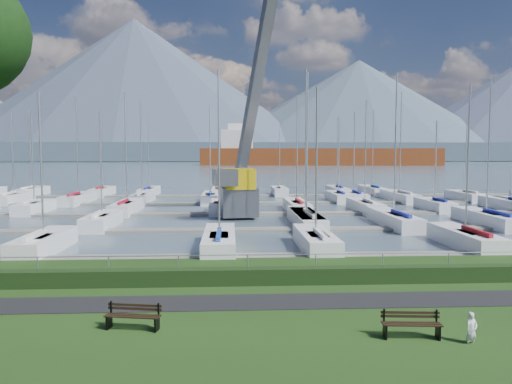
{
  "coord_description": "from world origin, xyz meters",
  "views": [
    {
      "loc": [
        -1.76,
        -21.47,
        5.67
      ],
      "look_at": [
        0.0,
        12.0,
        3.0
      ],
      "focal_mm": 35.0,
      "sensor_mm": 36.0,
      "label": 1
    }
  ],
  "objects": [
    {
      "name": "bench_left",
      "position": [
        -4.88,
        -5.66,
        0.42
      ],
      "size": [
        1.85,
        0.74,
        0.85
      ],
      "rotation": [
        0.0,
        0.0,
        -0.18
      ],
      "color": "black",
      "rests_on": "grass"
    },
    {
      "name": "crane",
      "position": [
        -0.52,
        24.8,
        5.33
      ],
      "size": [
        6.33,
        13.22,
        22.35
      ],
      "rotation": [
        0.0,
        0.0,
        0.14
      ],
      "color": "#585A5F",
      "rests_on": "water"
    },
    {
      "name": "path",
      "position": [
        0.0,
        -3.0,
        0.01
      ],
      "size": [
        160.0,
        2.0,
        0.04
      ],
      "primitive_type": "cube",
      "color": "black",
      "rests_on": "grass"
    },
    {
      "name": "cargo_ship_mid",
      "position": [
        35.55,
        209.58,
        3.46
      ],
      "size": [
        110.7,
        26.74,
        21.5
      ],
      "rotation": [
        0.0,
        0.0,
        -0.08
      ],
      "color": "maroon",
      "rests_on": "water"
    },
    {
      "name": "fence",
      "position": [
        0.0,
        0.0,
        1.2
      ],
      "size": [
        80.0,
        0.04,
        0.04
      ],
      "primitive_type": "cylinder",
      "rotation": [
        0.0,
        1.57,
        0.0
      ],
      "color": "#909398",
      "rests_on": "grass"
    },
    {
      "name": "foothill",
      "position": [
        0.0,
        330.0,
        6.0
      ],
      "size": [
        900.0,
        80.0,
        12.0
      ],
      "primitive_type": "cube",
      "color": "#455664",
      "rests_on": "water"
    },
    {
      "name": "hedge",
      "position": [
        0.0,
        -0.4,
        0.35
      ],
      "size": [
        80.0,
        0.7,
        0.7
      ],
      "primitive_type": "cube",
      "color": "black",
      "rests_on": "grass"
    },
    {
      "name": "mountains",
      "position": [
        7.35,
        404.62,
        46.68
      ],
      "size": [
        1190.0,
        360.0,
        115.0
      ],
      "color": "#445264",
      "rests_on": "water"
    },
    {
      "name": "sailboat_fleet",
      "position": [
        1.09,
        28.31,
        5.44
      ],
      "size": [
        75.65,
        49.12,
        13.83
      ],
      "color": "#1F399D",
      "rests_on": "water"
    },
    {
      "name": "person",
      "position": [
        5.4,
        -7.4,
        0.55
      ],
      "size": [
        0.47,
        0.39,
        1.1
      ],
      "primitive_type": "imported",
      "rotation": [
        0.0,
        0.0,
        0.38
      ],
      "color": "silver",
      "rests_on": "grass"
    },
    {
      "name": "water",
      "position": [
        0.0,
        260.0,
        -0.4
      ],
      "size": [
        800.0,
        540.0,
        0.2
      ],
      "primitive_type": "cube",
      "color": "#485B6A"
    },
    {
      "name": "docks",
      "position": [
        0.0,
        26.0,
        -0.22
      ],
      "size": [
        90.0,
        41.6,
        0.25
      ],
      "color": "slate",
      "rests_on": "water"
    },
    {
      "name": "bench_right",
      "position": [
        3.77,
        -6.87,
        0.42
      ],
      "size": [
        1.83,
        0.59,
        0.85
      ],
      "rotation": [
        0.0,
        0.0,
        -0.09
      ],
      "color": "black",
      "rests_on": "grass"
    }
  ]
}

